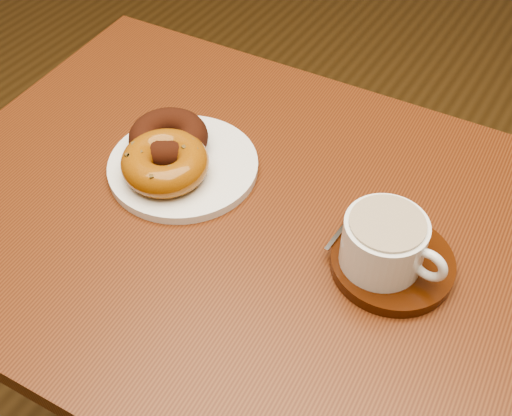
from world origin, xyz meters
The scene contains 7 objects.
cafe_table centered at (0.13, 0.02, 0.70)m, with size 0.93×0.72×0.84m.
donut_plate centered at (0.01, 0.04, 0.84)m, with size 0.21×0.21×0.01m, color white.
donut_cinnamon centered at (-0.02, 0.06, 0.87)m, with size 0.11×0.11×0.04m, color #37150B.
donut_caramel centered at (0.00, 0.01, 0.87)m, with size 0.14×0.14×0.04m.
saucer centered at (0.33, 0.04, 0.84)m, with size 0.15×0.15×0.02m, color #391707.
coffee_cup centered at (0.32, 0.03, 0.89)m, with size 0.13×0.10×0.07m.
teaspoon centered at (0.26, 0.07, 0.86)m, with size 0.02×0.09×0.01m.
Camera 1 is at (0.45, -0.47, 1.47)m, focal length 45.00 mm.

